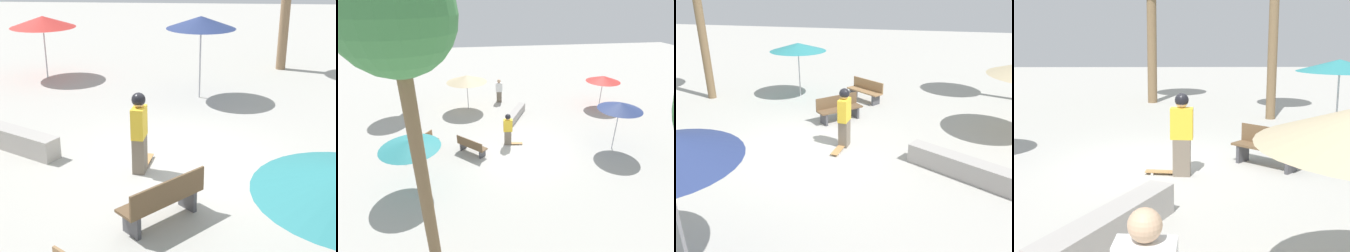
% 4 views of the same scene
% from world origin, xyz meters
% --- Properties ---
extents(ground_plane, '(60.00, 60.00, 0.00)m').
position_xyz_m(ground_plane, '(0.00, 0.00, 0.00)').
color(ground_plane, '#B2AFA8').
extents(skater_main, '(0.48, 0.30, 1.71)m').
position_xyz_m(skater_main, '(0.53, -0.74, 0.92)').
color(skater_main, '#726656').
rests_on(skater_main, ground_plane).
extents(skateboard, '(0.82, 0.30, 0.07)m').
position_xyz_m(skateboard, '(0.17, -0.67, 0.06)').
color(skateboard, '#B7844C').
rests_on(skateboard, ground_plane).
extents(concrete_ledge, '(1.73, 2.74, 0.50)m').
position_xyz_m(concrete_ledge, '(-0.49, -3.93, 0.25)').
color(concrete_ledge, '#A8A39E').
rests_on(concrete_ledge, ground_plane).
extents(bench_far, '(1.46, 1.43, 0.85)m').
position_xyz_m(bench_far, '(2.42, -0.10, 0.43)').
color(bench_far, '#47474C').
rests_on(bench_far, ground_plane).
extents(shade_umbrella_teal, '(2.25, 2.25, 2.21)m').
position_xyz_m(shade_umbrella_teal, '(4.67, 2.16, 2.05)').
color(shade_umbrella_teal, '#B7B7BC').
rests_on(shade_umbrella_teal, ground_plane).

